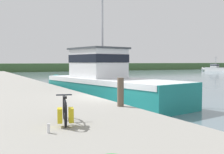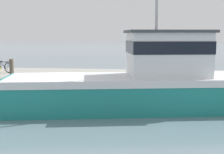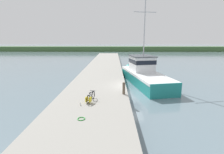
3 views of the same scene
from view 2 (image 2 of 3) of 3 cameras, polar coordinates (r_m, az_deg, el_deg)
name	(u,v)px [view 2 (image 2 of 3)]	position (r m, az deg, el deg)	size (l,w,h in m)	color
ground_plane	(58,99)	(17.95, -9.01, -3.60)	(320.00, 320.00, 0.00)	slate
dock_pier	(74,81)	(21.40, -6.38, -0.61)	(6.04, 80.00, 0.91)	gray
fishing_boat_main	(149,81)	(15.18, 6.24, -0.67)	(5.35, 13.48, 10.63)	teal
bicycle_touring	(0,67)	(22.93, -18.10, 1.57)	(0.69, 1.62, 0.73)	black
mooring_post	(12,69)	(19.67, -16.34, 1.35)	(0.24, 0.24, 1.05)	brown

